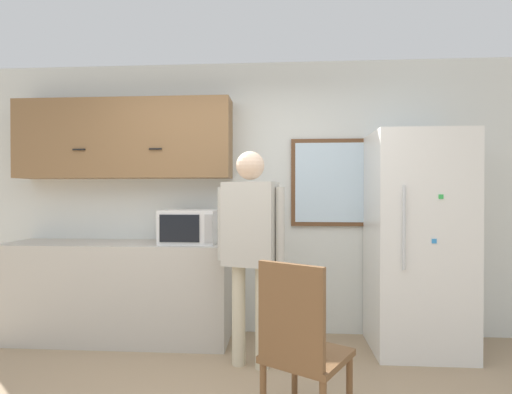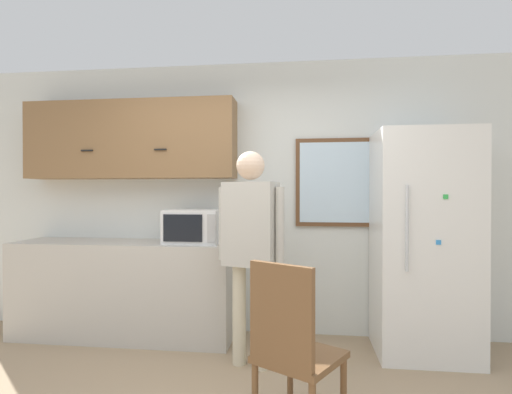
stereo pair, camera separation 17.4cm
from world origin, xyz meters
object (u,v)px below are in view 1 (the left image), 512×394
object	(u,v)px
person	(250,235)
chair	(300,342)
microwave	(189,227)
refrigerator	(417,241)

from	to	relation	value
person	chair	world-z (taller)	person
microwave	person	bearing A→B (deg)	-38.68
person	chair	xyz separation A→B (m)	(0.36, -0.90, -0.52)
refrigerator	person	bearing A→B (deg)	-163.19
microwave	refrigerator	size ratio (longest dim) A/B	0.27
microwave	person	world-z (taller)	person
refrigerator	chair	xyz separation A→B (m)	(-1.09, -1.33, -0.43)
microwave	refrigerator	world-z (taller)	refrigerator
microwave	person	xyz separation A→B (m)	(0.61, -0.49, -0.02)
microwave	chair	size ratio (longest dim) A/B	0.51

